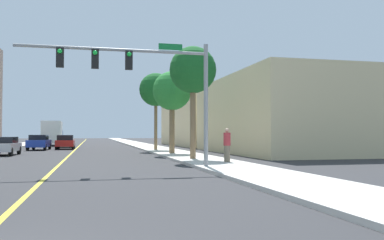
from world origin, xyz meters
TOP-DOWN VIEW (x-y plane):
  - ground at (0.00, 42.00)m, footprint 192.00×192.00m
  - sidewalk_right at (8.05, 42.00)m, footprint 3.26×168.00m
  - lane_marking_center at (0.00, 42.00)m, footprint 0.16×144.00m
  - building_right_near at (17.99, 27.34)m, footprint 11.45×18.39m
  - building_right_far at (18.62, 49.45)m, footprint 12.71×19.80m
  - traffic_signal_mast at (3.91, 13.26)m, footprint 8.48×0.36m
  - palm_near at (7.55, 18.88)m, footprint 2.83×2.83m
  - palm_mid at (7.62, 25.94)m, footprint 2.99×2.99m
  - palm_far at (7.42, 32.99)m, footprint 3.10×3.10m
  - car_green at (-1.51, 45.56)m, footprint 1.77×4.25m
  - car_blue at (-3.44, 38.11)m, footprint 1.97×4.22m
  - car_silver at (-4.74, 28.38)m, footprint 1.83×4.13m
  - car_red at (-1.04, 39.85)m, footprint 1.82×4.17m
  - delivery_truck at (-3.56, 53.42)m, footprint 2.69×8.87m
  - pedestrian at (8.63, 15.65)m, footprint 0.38×0.38m

SIDE VIEW (x-z plane):
  - ground at x=0.00m, z-range 0.00..0.00m
  - lane_marking_center at x=0.00m, z-range 0.00..0.01m
  - sidewalk_right at x=8.05m, z-range 0.00..0.15m
  - car_green at x=-1.51m, z-range 0.05..1.37m
  - car_silver at x=-4.74m, z-range 0.04..1.43m
  - car_red at x=-1.04m, z-range 0.01..1.49m
  - car_blue at x=-3.44m, z-range 0.03..1.53m
  - pedestrian at x=8.63m, z-range 0.15..1.93m
  - delivery_truck at x=-3.56m, z-range 0.09..3.34m
  - building_right_near at x=17.99m, z-range 0.00..6.35m
  - building_right_far at x=18.62m, z-range 0.00..6.92m
  - traffic_signal_mast at x=3.91m, z-range 1.52..7.18m
  - palm_mid at x=7.62m, z-range 1.72..7.99m
  - palm_near at x=7.55m, z-range 2.03..8.79m
  - palm_far at x=7.42m, z-range 2.12..9.27m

